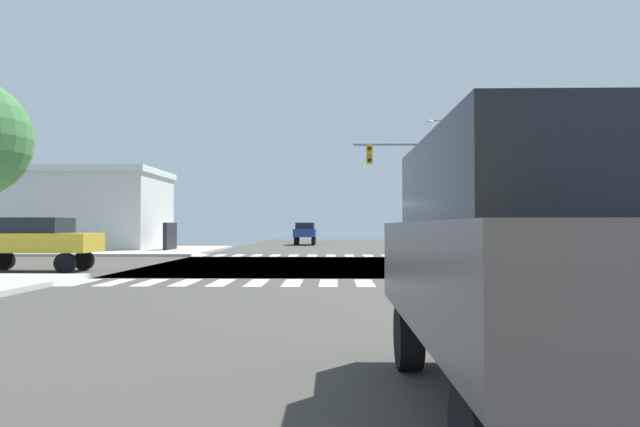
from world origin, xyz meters
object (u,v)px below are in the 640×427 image
bank_building (65,210)px  sedan_nearside_1 (305,232)px  sedan_crossing_2 (34,239)px  suv_farside_1 (528,249)px  traffic_signal_mast (434,167)px  street_lamp (447,172)px

bank_building → sedan_nearside_1: (15.51, 10.64, -1.55)m
bank_building → sedan_crossing_2: (7.41, -17.59, -1.55)m
sedan_crossing_2 → suv_farside_1: bearing=-140.6°
traffic_signal_mast → street_lamp: size_ratio=0.83×
suv_farside_1 → sedan_crossing_2: 19.09m
bank_building → sedan_nearside_1: size_ratio=3.35×
street_lamp → sedan_nearside_1: street_lamp is taller
suv_farside_1 → traffic_signal_mast: bearing=81.5°
traffic_signal_mast → sedan_crossing_2: 19.65m
traffic_signal_mast → sedan_nearside_1: size_ratio=1.70×
traffic_signal_mast → bank_building: (-23.34, 6.68, -2.09)m
bank_building → sedan_nearside_1: bank_building is taller
sedan_nearside_1 → suv_farside_1: bearing=95.3°
suv_farside_1 → sedan_crossing_2: (-12.11, 14.76, -0.28)m
sedan_crossing_2 → traffic_signal_mast: bearing=-55.6°
traffic_signal_mast → sedan_nearside_1: traffic_signal_mast is taller
sedan_nearside_1 → sedan_crossing_2: bearing=74.0°
traffic_signal_mast → sedan_crossing_2: traffic_signal_mast is taller
sedan_nearside_1 → suv_farside_1: suv_farside_1 is taller
traffic_signal_mast → sedan_nearside_1: (-7.83, 17.32, -3.64)m
suv_farside_1 → sedan_nearside_1: bearing=95.3°
bank_building → sedan_crossing_2: size_ratio=3.35×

